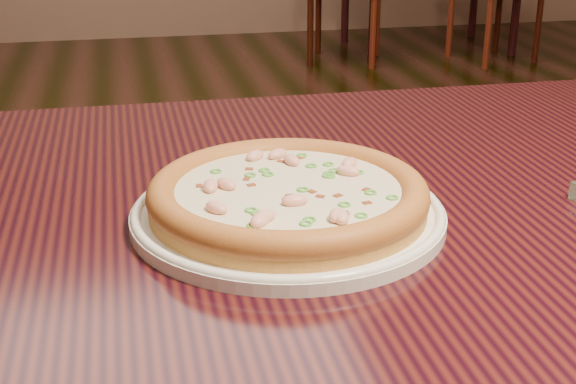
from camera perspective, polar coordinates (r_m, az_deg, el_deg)
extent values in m
cube|color=black|center=(0.85, 7.23, -1.27)|extent=(1.20, 0.80, 0.04)
cylinder|color=white|center=(0.77, 0.00, -1.66)|extent=(0.30, 0.30, 0.01)
torus|color=white|center=(0.76, 0.00, -1.25)|extent=(0.30, 0.30, 0.01)
cylinder|color=#BE8E45|center=(0.76, 0.00, -0.63)|extent=(0.26, 0.26, 0.02)
torus|color=#B57338|center=(0.76, 0.00, 0.00)|extent=(0.27, 0.27, 0.03)
cylinder|color=beige|center=(0.76, 0.00, 0.18)|extent=(0.22, 0.22, 0.00)
ellipsoid|color=#F2B29E|center=(0.68, 3.79, -1.77)|extent=(0.02, 0.03, 0.01)
ellipsoid|color=#F2B29E|center=(0.83, -2.35, 2.60)|extent=(0.03, 0.03, 0.01)
ellipsoid|color=#F2B29E|center=(0.69, 3.51, -1.67)|extent=(0.02, 0.03, 0.01)
ellipsoid|color=#F2B29E|center=(0.70, -5.12, -1.11)|extent=(0.03, 0.03, 0.01)
ellipsoid|color=#F2B29E|center=(0.68, -2.02, -2.02)|extent=(0.03, 0.03, 0.01)
ellipsoid|color=#F2B29E|center=(0.68, -1.72, -1.76)|extent=(0.03, 0.02, 0.01)
ellipsoid|color=#F2B29E|center=(0.79, 4.27, 1.50)|extent=(0.03, 0.03, 0.01)
ellipsoid|color=#F2B29E|center=(0.72, 0.48, -0.61)|extent=(0.02, 0.01, 0.01)
ellipsoid|color=#F2B29E|center=(0.83, -0.75, 2.71)|extent=(0.03, 0.03, 0.01)
ellipsoid|color=#F2B29E|center=(0.82, 0.26, 2.28)|extent=(0.02, 0.03, 0.01)
ellipsoid|color=#F2B29E|center=(0.75, -5.55, 0.42)|extent=(0.02, 0.03, 0.01)
ellipsoid|color=#F2B29E|center=(0.81, 4.39, 2.05)|extent=(0.03, 0.03, 0.01)
ellipsoid|color=#F2B29E|center=(0.76, -4.40, 0.57)|extent=(0.02, 0.03, 0.01)
cube|color=maroon|center=(0.73, 2.31, -0.37)|extent=(0.01, 0.01, 0.00)
cube|color=maroon|center=(0.74, 0.14, -0.32)|extent=(0.01, 0.01, 0.00)
cube|color=maroon|center=(0.74, 3.56, -0.32)|extent=(0.01, 0.01, 0.00)
cube|color=maroon|center=(0.70, 4.10, -1.56)|extent=(0.01, 0.01, 0.00)
cube|color=maroon|center=(0.75, 5.57, 0.11)|extent=(0.01, 0.01, 0.00)
cube|color=maroon|center=(0.76, -6.33, 0.38)|extent=(0.01, 0.01, 0.00)
cube|color=maroon|center=(0.76, -2.62, 0.44)|extent=(0.01, 0.01, 0.00)
cube|color=maroon|center=(0.80, -2.77, 1.59)|extent=(0.01, 0.01, 0.00)
cube|color=maroon|center=(0.73, -0.08, -0.53)|extent=(0.01, 0.01, 0.00)
cube|color=maroon|center=(0.82, -0.48, 2.14)|extent=(0.01, 0.01, 0.00)
cube|color=maroon|center=(0.75, 1.71, -0.03)|extent=(0.01, 0.01, 0.00)
cube|color=maroon|center=(0.83, 0.89, 2.42)|extent=(0.01, 0.01, 0.00)
cube|color=maroon|center=(0.78, -2.97, 0.87)|extent=(0.01, 0.01, 0.00)
cube|color=maroon|center=(0.72, 5.64, -0.84)|extent=(0.01, 0.01, 0.00)
torus|color=green|center=(0.80, 3.30, 1.51)|extent=(0.02, 0.02, 0.00)
torus|color=green|center=(0.72, 4.02, -0.91)|extent=(0.01, 0.01, 0.00)
torus|color=green|center=(0.81, 2.89, 1.97)|extent=(0.01, 0.01, 0.00)
torus|color=green|center=(0.80, -1.69, 1.53)|extent=(0.02, 0.02, 0.00)
torus|color=green|center=(0.74, 7.43, -0.42)|extent=(0.02, 0.02, 0.00)
torus|color=green|center=(0.80, -5.15, 1.46)|extent=(0.02, 0.02, 0.00)
torus|color=green|center=(0.70, -2.64, -1.32)|extent=(0.02, 0.02, 0.00)
torus|color=green|center=(0.67, -2.49, -2.41)|extent=(0.02, 0.02, 0.00)
torus|color=green|center=(0.83, -2.45, 2.44)|extent=(0.01, 0.01, 0.00)
torus|color=green|center=(0.78, 2.97, 1.12)|extent=(0.01, 0.01, 0.00)
torus|color=green|center=(0.84, 0.98, 2.59)|extent=(0.02, 0.02, 0.00)
torus|color=green|center=(0.81, 1.65, 1.86)|extent=(0.02, 0.02, 0.00)
torus|color=green|center=(0.75, 5.89, -0.06)|extent=(0.02, 0.02, 0.00)
torus|color=green|center=(0.68, 1.53, -2.00)|extent=(0.01, 0.01, 0.00)
torus|color=green|center=(0.70, 3.56, -1.40)|extent=(0.02, 0.02, 0.00)
torus|color=green|center=(0.70, 5.23, -1.69)|extent=(0.02, 0.02, 0.00)
torus|color=green|center=(0.75, 1.06, 0.15)|extent=(0.01, 0.01, 0.00)
torus|color=green|center=(0.70, -2.20, -1.54)|extent=(0.01, 0.01, 0.00)
torus|color=green|center=(0.78, 2.84, 1.15)|extent=(0.02, 0.02, 0.00)
torus|color=green|center=(0.78, -2.70, 1.19)|extent=(0.01, 0.01, 0.00)
torus|color=green|center=(0.79, 2.93, 1.31)|extent=(0.02, 0.02, 0.00)
torus|color=green|center=(0.79, -1.44, 1.25)|extent=(0.01, 0.01, 0.00)
torus|color=green|center=(0.68, 1.27, -2.27)|extent=(0.01, 0.01, 0.00)
torus|color=green|center=(0.79, 5.01, 1.39)|extent=(0.01, 0.01, 0.00)
cylinder|color=black|center=(4.79, 6.12, 13.33)|extent=(0.05, 0.05, 0.71)
cylinder|color=#592009|center=(4.65, 6.08, 11.20)|extent=(0.04, 0.04, 0.41)
cylinder|color=#592009|center=(5.00, 6.36, 11.95)|extent=(0.04, 0.04, 0.41)
cylinder|color=#592009|center=(4.68, 1.59, 11.39)|extent=(0.04, 0.04, 0.41)
cylinder|color=#592009|center=(5.03, 2.17, 12.13)|extent=(0.04, 0.04, 0.41)
cylinder|color=#592009|center=(5.03, 11.47, 11.72)|extent=(0.04, 0.04, 0.41)
cylinder|color=#592009|center=(4.75, 14.05, 10.92)|extent=(0.04, 0.04, 0.41)
cylinder|color=#592009|center=(5.25, 14.72, 11.86)|extent=(0.04, 0.04, 0.41)
cylinder|color=#592009|center=(4.98, 17.35, 11.07)|extent=(0.04, 0.04, 0.41)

